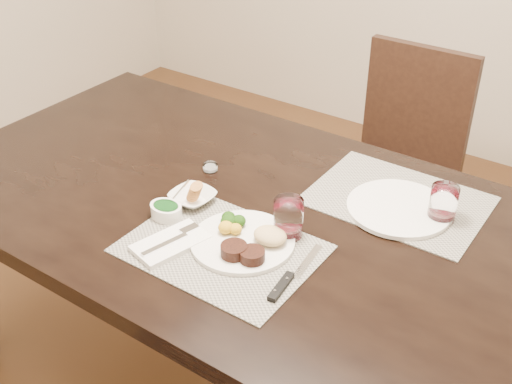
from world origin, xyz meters
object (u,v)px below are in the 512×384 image
Objects in this scene: steak_knife at (288,280)px; far_plate at (399,208)px; chair_far at (401,153)px; dinner_plate at (246,241)px; cracker_bowl at (193,197)px; wine_glass_near at (288,220)px.

steak_knife and far_plate have the same top height.
chair_far reaches higher than dinner_plate.
wine_glass_near reaches higher than cracker_bowl.
steak_knife is 0.42m from far_plate.
far_plate is (0.24, 0.36, -0.01)m from dinner_plate.
cracker_bowl is (-0.23, 0.08, 0.00)m from dinner_plate.
wine_glass_near is at bearing -84.34° from chair_far.
far_plate is at bearing 67.08° from dinner_plate.
dinner_plate is 0.43m from far_plate.
chair_far is 1.19m from steak_knife.
chair_far is 7.27× the size of cracker_bowl.
dinner_plate is 0.17m from steak_knife.
wine_glass_near reaches higher than dinner_plate.
dinner_plate is at bearing 153.39° from steak_knife.
dinner_plate is 2.09× the size of cracker_bowl.
cracker_bowl is at bearing 154.41° from steak_knife.
dinner_plate is at bearing -124.37° from far_plate.
cracker_bowl reaches higher than far_plate.
chair_far is 1.12m from dinner_plate.
steak_knife is 0.41m from cracker_bowl.
steak_knife is (0.16, -0.06, -0.01)m from dinner_plate.
wine_glass_near reaches higher than far_plate.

